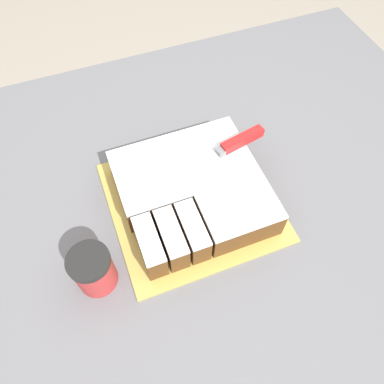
{
  "coord_description": "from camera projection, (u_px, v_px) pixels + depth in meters",
  "views": [
    {
      "loc": [
        -0.22,
        -0.43,
        1.63
      ],
      "look_at": [
        -0.06,
        -0.01,
        0.94
      ],
      "focal_mm": 35.0,
      "sensor_mm": 36.0,
      "label": 1
    }
  ],
  "objects": [
    {
      "name": "ground_plane",
      "position": [
        203.0,
        302.0,
        1.63
      ],
      "size": [
        8.0,
        8.0,
        0.0
      ],
      "primitive_type": "plane",
      "color": "#9E9384"
    },
    {
      "name": "knife",
      "position": [
        231.0,
        146.0,
        0.84
      ],
      "size": [
        0.31,
        0.08,
        0.02
      ],
      "rotation": [
        0.0,
        0.0,
        3.35
      ],
      "color": "silver",
      "rests_on": "cake"
    },
    {
      "name": "coffee_cup",
      "position": [
        93.0,
        270.0,
        0.72
      ],
      "size": [
        0.08,
        0.08,
        0.1
      ],
      "color": "#B23333",
      "rests_on": "countertop"
    },
    {
      "name": "countertop",
      "position": [
        207.0,
        264.0,
        1.26
      ],
      "size": [
        1.4,
        1.1,
        0.89
      ],
      "color": "slate",
      "rests_on": "ground_plane"
    },
    {
      "name": "cake_board",
      "position": [
        192.0,
        201.0,
        0.87
      ],
      "size": [
        0.37,
        0.36,
        0.01
      ],
      "color": "gold",
      "rests_on": "countertop"
    },
    {
      "name": "cake",
      "position": [
        193.0,
        190.0,
        0.83
      ],
      "size": [
        0.31,
        0.3,
        0.08
      ],
      "color": "brown",
      "rests_on": "cake_board"
    }
  ]
}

